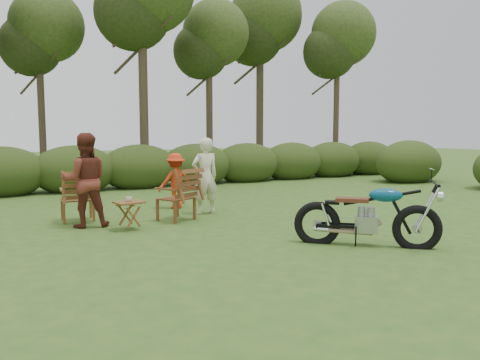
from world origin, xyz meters
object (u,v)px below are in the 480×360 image
motorcycle (365,245)px  child (176,208)px  lawn_chair_left (78,221)px  cup (129,199)px  adult_b (87,227)px  lawn_chair_right (176,220)px  side_table (129,216)px  adult_a (205,214)px

motorcycle → child: 5.02m
lawn_chair_left → cup: (0.66, -1.35, 0.57)m
cup → child: bearing=48.6°
adult_b → lawn_chair_right: bearing=-177.6°
lawn_chair_right → lawn_chair_left: size_ratio=1.03×
motorcycle → lawn_chair_left: size_ratio=2.07×
motorcycle → lawn_chair_right: (-1.82, 3.46, 0.00)m
lawn_chair_right → lawn_chair_left: lawn_chair_right is taller
lawn_chair_left → adult_b: adult_b is taller
lawn_chair_right → side_table: (-1.10, -0.49, 0.26)m
lawn_chair_left → adult_b: (0.03, -0.71, 0.00)m
lawn_chair_left → adult_b: 0.71m
motorcycle → side_table: motorcycle is taller
adult_b → motorcycle: bearing=142.7°
child → motorcycle: bearing=99.7°
lawn_chair_left → adult_b: bearing=96.5°
lawn_chair_right → child: (0.53, 1.39, 0.00)m
side_table → lawn_chair_left: bearing=115.7°
adult_a → adult_b: (-2.56, -0.20, 0.00)m
cup → adult_a: size_ratio=0.07×
adult_a → adult_b: size_ratio=0.94×
lawn_chair_right → side_table: 1.23m
lawn_chair_left → child: size_ratio=0.79×
motorcycle → side_table: (-2.92, 2.98, 0.26)m
motorcycle → child: (-1.28, 4.85, 0.00)m
child → cup: bearing=43.5°
adult_b → side_table: bearing=141.9°
adult_b → lawn_chair_left: bearing=-79.2°
lawn_chair_left → motorcycle: bearing=133.7°
lawn_chair_right → adult_b: adult_b is taller
motorcycle → lawn_chair_right: motorcycle is taller
adult_b → child: 2.57m
cup → side_table: bearing=-94.2°
adult_a → adult_b: bearing=4.9°
adult_b → adult_a: bearing=-167.0°
lawn_chair_right → adult_a: 0.91m
motorcycle → adult_b: size_ratio=1.20×
lawn_chair_right → motorcycle: bearing=92.7°
adult_a → child: (-0.29, 1.00, 0.00)m
cup → adult_b: 1.07m
side_table → cup: cup is taller
motorcycle → side_table: 4.17m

